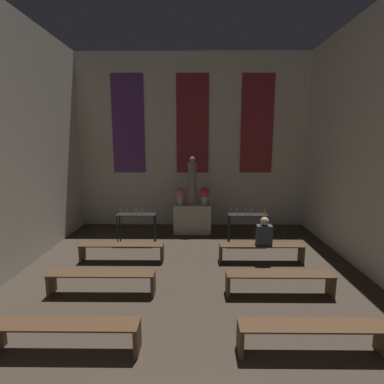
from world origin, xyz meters
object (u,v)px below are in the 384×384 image
Objects in this scene: flower_vase_right at (204,194)px; pew_second_right at (312,332)px; flower_vase_left at (180,194)px; pew_third_right at (279,279)px; altar at (192,218)px; candle_rack_right at (248,219)px; pew_second_left at (66,331)px; pew_back_left at (122,249)px; statue at (192,182)px; pew_third_left at (102,278)px; candle_rack_left at (136,219)px; pew_back_right at (261,249)px; person_seated at (264,233)px.

flower_vase_right is 0.27× the size of pew_second_right.
pew_third_right is at bearing -62.38° from flower_vase_left.
pew_second_right is (1.70, -5.59, -0.14)m from altar.
candle_rack_right is at bearing -28.29° from flower_vase_left.
altar is 0.58× the size of pew_second_left.
flower_vase_right reaches higher than pew_back_left.
pew_back_left is at bearing 154.74° from pew_third_right.
pew_third_left is at bearing -113.14° from statue.
flower_vase_left is 0.27× the size of pew_second_right.
candle_rack_left is 4.42m from pew_third_right.
pew_second_right is (1.70, -5.59, -1.32)m from statue.
candle_rack_left reaches higher than pew_third_right.
pew_back_right is at bearing 43.34° from pew_second_left.
pew_second_left is at bearing -136.66° from pew_back_right.
person_seated is at bearing 0.00° from pew_back_left.
pew_back_left is (-1.32, -2.38, -0.93)m from flower_vase_left.
pew_back_right is (2.08, -2.38, -0.93)m from flower_vase_left.
statue is at bearing 54.39° from pew_back_left.
flower_vase_right is at bearing 28.27° from candle_rack_left.
pew_second_right is at bearing -88.57° from candle_rack_right.
pew_second_left and pew_back_left have the same top height.
altar is 0.77× the size of statue.
altar is 0.58× the size of pew_back_right.
candle_rack_right is 1.33m from person_seated.
altar is 2.17× the size of flower_vase_right.
candle_rack_right is 0.55× the size of pew_second_left.
pew_second_left is 3.76m from pew_third_right.
candle_rack_left is at bearing 158.52° from person_seated.
pew_back_left is 2.94× the size of person_seated.
person_seated is (1.76, -2.38, -0.90)m from statue.
candle_rack_left is at bearing -151.73° from flower_vase_right.
pew_third_left is at bearing -117.62° from flower_vase_right.
candle_rack_left is 3.56m from pew_back_right.
pew_third_left is 1.61m from pew_back_left.
person_seated is (2.14, -2.38, -0.51)m from flower_vase_left.
candle_rack_right is (1.97, -1.06, -0.54)m from flower_vase_left.
flower_vase_left is (-0.38, 0.00, -0.39)m from statue.
altar is 5.84m from pew_second_right.
flower_vase_right reaches higher than candle_rack_right.
candle_rack_right is 0.55× the size of pew_back_right.
statue reaches higher than pew_second_right.
pew_third_left is (-1.32, -3.98, -0.93)m from flower_vase_left.
pew_third_left is (-3.29, -2.92, -0.39)m from candle_rack_right.
candle_rack_right is at bearing -33.72° from statue.
pew_back_right is at bearing 25.26° from pew_third_left.
person_seated is at bearing 87.92° from pew_third_right.
pew_third_right and pew_back_left have the same top height.
candle_rack_right is (1.59, -1.06, 0.25)m from altar.
pew_back_right is at bearing 180.00° from person_seated.
pew_third_right is at bearing 25.26° from pew_second_left.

